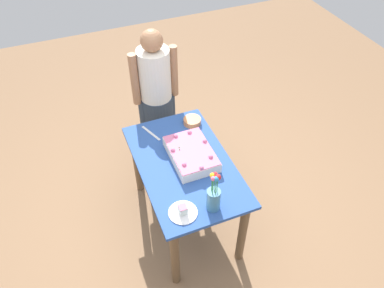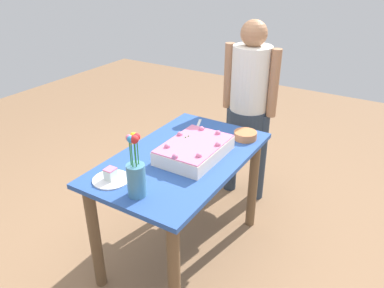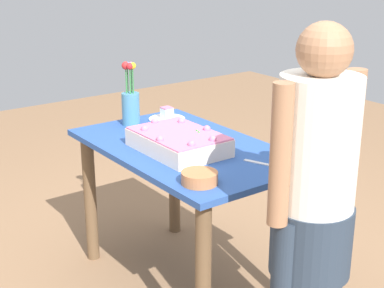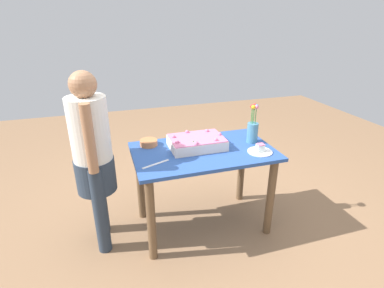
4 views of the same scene
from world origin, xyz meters
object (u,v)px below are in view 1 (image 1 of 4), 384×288
(serving_plate_with_slice, at_px, (183,211))
(flower_vase, at_px, (214,197))
(person_standing, at_px, (156,92))
(cake_knife, at_px, (151,133))
(fruit_bowl, at_px, (192,121))
(sheet_cake, at_px, (191,154))

(serving_plate_with_slice, distance_m, flower_vase, 0.24)
(serving_plate_with_slice, xyz_separation_m, person_standing, (-1.34, 0.24, 0.06))
(flower_vase, bearing_deg, serving_plate_with_slice, -99.37)
(cake_knife, height_order, flower_vase, flower_vase)
(cake_knife, distance_m, fruit_bowl, 0.38)
(sheet_cake, xyz_separation_m, flower_vase, (0.52, -0.04, 0.08))
(serving_plate_with_slice, relative_size, flower_vase, 0.59)
(sheet_cake, bearing_deg, cake_knife, -151.98)
(sheet_cake, bearing_deg, person_standing, -178.86)
(sheet_cake, distance_m, flower_vase, 0.52)
(cake_knife, bearing_deg, flower_vase, -10.55)
(fruit_bowl, distance_m, person_standing, 0.51)
(flower_vase, xyz_separation_m, fruit_bowl, (-0.91, 0.20, -0.10))
(sheet_cake, xyz_separation_m, cake_knife, (-0.40, -0.22, -0.05))
(cake_knife, relative_size, fruit_bowl, 1.53)
(fruit_bowl, bearing_deg, cake_knife, -91.59)
(serving_plate_with_slice, bearing_deg, cake_knife, 177.50)
(flower_vase, relative_size, person_standing, 0.24)
(serving_plate_with_slice, bearing_deg, person_standing, 170.01)
(fruit_bowl, bearing_deg, flower_vase, -12.65)
(cake_knife, bearing_deg, fruit_bowl, 66.87)
(sheet_cake, height_order, cake_knife, sheet_cake)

